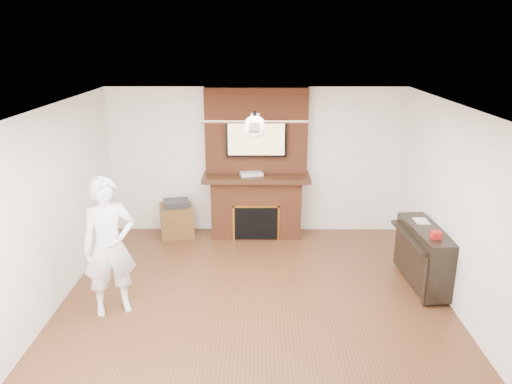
{
  "coord_description": "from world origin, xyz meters",
  "views": [
    {
      "loc": [
        0.05,
        -5.54,
        3.3
      ],
      "look_at": [
        0.01,
        0.9,
        1.27
      ],
      "focal_mm": 35.0,
      "sensor_mm": 36.0,
      "label": 1
    }
  ],
  "objects_px": {
    "fireplace": "(256,178)",
    "side_table": "(177,219)",
    "person": "(109,247)",
    "piano": "(424,255)"
  },
  "relations": [
    {
      "from": "fireplace",
      "to": "person",
      "type": "xyz_separation_m",
      "value": [
        -1.76,
        -2.56,
        -0.13
      ]
    },
    {
      "from": "side_table",
      "to": "fireplace",
      "type": "bearing_deg",
      "value": -10.6
    },
    {
      "from": "fireplace",
      "to": "piano",
      "type": "height_order",
      "value": "fireplace"
    },
    {
      "from": "fireplace",
      "to": "piano",
      "type": "xyz_separation_m",
      "value": [
        2.3,
        -1.85,
        -0.55
      ]
    },
    {
      "from": "fireplace",
      "to": "person",
      "type": "distance_m",
      "value": 3.11
    },
    {
      "from": "side_table",
      "to": "piano",
      "type": "bearing_deg",
      "value": -39.33
    },
    {
      "from": "fireplace",
      "to": "side_table",
      "type": "relative_size",
      "value": 3.83
    },
    {
      "from": "fireplace",
      "to": "side_table",
      "type": "height_order",
      "value": "fireplace"
    },
    {
      "from": "fireplace",
      "to": "side_table",
      "type": "bearing_deg",
      "value": -177.19
    },
    {
      "from": "side_table",
      "to": "person",
      "type": "bearing_deg",
      "value": -112.29
    }
  ]
}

